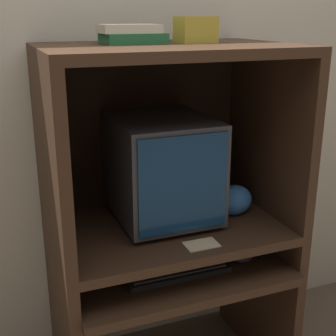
{
  "coord_description": "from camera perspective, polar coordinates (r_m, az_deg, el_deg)",
  "views": [
    {
      "loc": [
        -0.63,
        -1.28,
        1.54
      ],
      "look_at": [
        -0.0,
        0.31,
        0.98
      ],
      "focal_mm": 50.0,
      "sensor_mm": 36.0,
      "label": 1
    }
  ],
  "objects": [
    {
      "name": "book_stack",
      "position": [
        1.76,
        -4.5,
        15.92
      ],
      "size": [
        0.23,
        0.17,
        0.07
      ],
      "color": "#236638",
      "rests_on": "hutch_upper"
    },
    {
      "name": "storage_box",
      "position": [
        1.81,
        3.38,
        16.49
      ],
      "size": [
        0.14,
        0.12,
        0.1
      ],
      "color": "gold",
      "rests_on": "hutch_upper"
    },
    {
      "name": "desk_base",
      "position": [
        2.04,
        0.5,
        -16.63
      ],
      "size": [
        0.92,
        0.66,
        0.6
      ],
      "color": "#382316",
      "rests_on": "ground_plane"
    },
    {
      "name": "wall_back",
      "position": [
        2.08,
        -3.78,
        11.37
      ],
      "size": [
        6.0,
        0.06,
        2.6
      ],
      "color": "beige",
      "rests_on": "ground_plane"
    },
    {
      "name": "paper_card",
      "position": [
        1.72,
        4.1,
        -9.28
      ],
      "size": [
        0.12,
        0.08,
        0.0
      ],
      "color": "#CCB28C",
      "rests_on": "desk_monitor_shelf"
    },
    {
      "name": "snack_bag",
      "position": [
        1.96,
        8.06,
        -3.9
      ],
      "size": [
        0.15,
        0.12,
        0.13
      ],
      "color": "#336BB7",
      "rests_on": "desk_monitor_shelf"
    },
    {
      "name": "hutch_upper",
      "position": [
        1.78,
        -0.36,
        7.03
      ],
      "size": [
        0.92,
        0.62,
        0.69
      ],
      "color": "#382316",
      "rests_on": "desk_monitor_shelf"
    },
    {
      "name": "keyboard",
      "position": [
        1.83,
        1.01,
        -12.33
      ],
      "size": [
        0.4,
        0.14,
        0.03
      ],
      "color": "black",
      "rests_on": "desk_base"
    },
    {
      "name": "mouse",
      "position": [
        1.93,
        9.14,
        -10.78
      ],
      "size": [
        0.08,
        0.05,
        0.03
      ],
      "color": "#28282B",
      "rests_on": "desk_base"
    },
    {
      "name": "crt_monitor",
      "position": [
        1.85,
        -0.71,
        0.01
      ],
      "size": [
        0.38,
        0.44,
        0.42
      ],
      "color": "#333338",
      "rests_on": "desk_monitor_shelf"
    },
    {
      "name": "desk_monitor_shelf",
      "position": [
        1.9,
        0.04,
        -7.6
      ],
      "size": [
        0.92,
        0.62,
        0.15
      ],
      "color": "#382316",
      "rests_on": "desk_base"
    }
  ]
}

